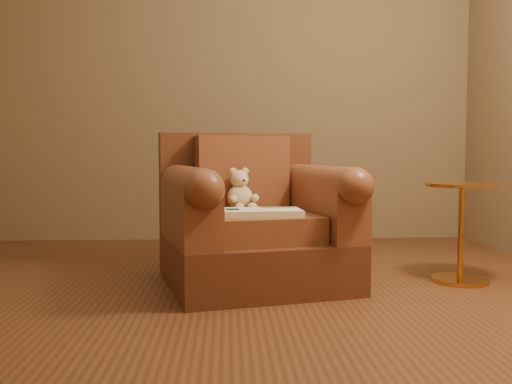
{
  "coord_description": "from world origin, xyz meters",
  "views": [
    {
      "loc": [
        -0.03,
        -2.77,
        0.73
      ],
      "look_at": [
        0.13,
        0.28,
        0.52
      ],
      "focal_mm": 40.0,
      "sensor_mm": 36.0,
      "label": 1
    }
  ],
  "objects": [
    {
      "name": "floor",
      "position": [
        0.0,
        0.0,
        0.0
      ],
      "size": [
        4.0,
        4.0,
        0.0
      ],
      "primitive_type": "plane",
      "color": "brown",
      "rests_on": "ground"
    },
    {
      "name": "armchair",
      "position": [
        0.12,
        0.37,
        0.33
      ],
      "size": [
        1.13,
        1.09,
        0.85
      ],
      "rotation": [
        0.0,
        0.0,
        0.24
      ],
      "color": "#572D1D",
      "rests_on": "floor"
    },
    {
      "name": "teddy_bear",
      "position": [
        0.05,
        0.43,
        0.5
      ],
      "size": [
        0.18,
        0.21,
        0.25
      ],
      "rotation": [
        0.0,
        0.0,
        0.37
      ],
      "color": "beige",
      "rests_on": "armchair"
    },
    {
      "name": "guidebook",
      "position": [
        0.15,
        0.17,
        0.42
      ],
      "size": [
        0.43,
        0.27,
        0.03
      ],
      "rotation": [
        0.0,
        0.0,
        0.06
      ],
      "color": "beige",
      "rests_on": "armchair"
    },
    {
      "name": "side_table",
      "position": [
        1.28,
        0.34,
        0.3
      ],
      "size": [
        0.4,
        0.4,
        0.56
      ],
      "color": "#D48A3A",
      "rests_on": "floor"
    }
  ]
}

